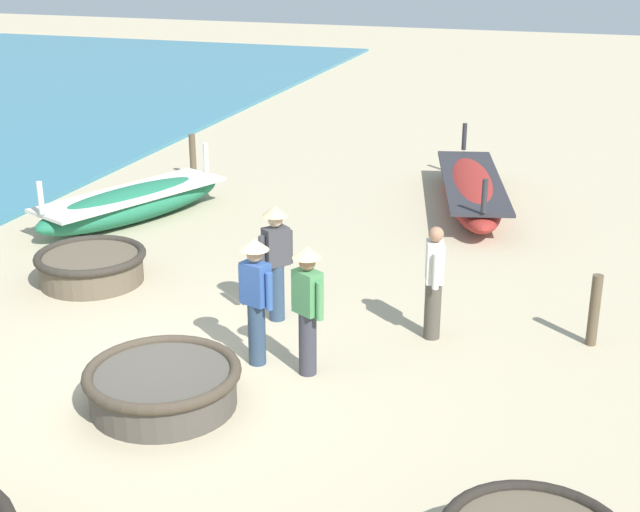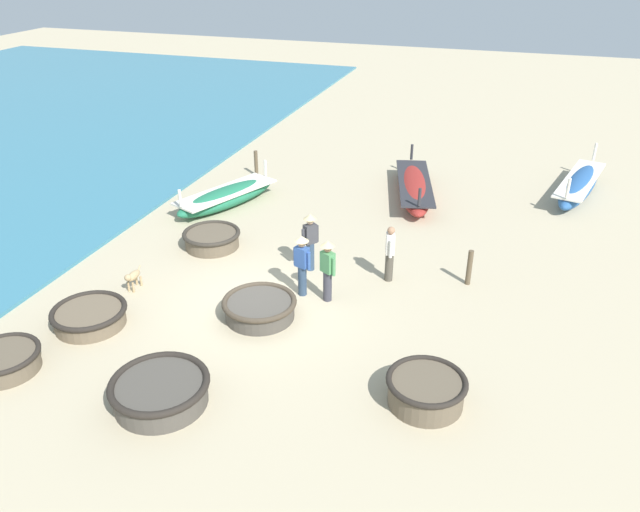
{
  "view_description": "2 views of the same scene",
  "coord_description": "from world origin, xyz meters",
  "px_view_note": "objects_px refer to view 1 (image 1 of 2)",
  "views": [
    {
      "loc": [
        4.73,
        -8.56,
        5.21
      ],
      "look_at": [
        1.25,
        1.98,
        1.08
      ],
      "focal_mm": 50.0,
      "sensor_mm": 36.0,
      "label": 1
    },
    {
      "loc": [
        5.58,
        -12.19,
        8.34
      ],
      "look_at": [
        1.02,
        1.59,
        0.75
      ],
      "focal_mm": 35.0,
      "sensor_mm": 36.0,
      "label": 2
    }
  ],
  "objects_px": {
    "coracle_front_right": "(91,265)",
    "coracle_nearest": "(163,385)",
    "fisherman_standing_right": "(256,293)",
    "mooring_post_inland": "(594,310)",
    "long_boat_green_hull": "(472,190)",
    "long_boat_red_hull": "(132,203)",
    "fisherman_standing_left": "(276,255)",
    "fisherman_crouching": "(434,280)",
    "fisherman_by_coracle": "(307,302)",
    "mooring_post_mid_beach": "(193,156)"
  },
  "relations": [
    {
      "from": "coracle_front_right",
      "to": "coracle_nearest",
      "type": "relative_size",
      "value": 0.94
    },
    {
      "from": "fisherman_standing_right",
      "to": "mooring_post_inland",
      "type": "height_order",
      "value": "fisherman_standing_right"
    },
    {
      "from": "long_boat_green_hull",
      "to": "long_boat_red_hull",
      "type": "height_order",
      "value": "long_boat_green_hull"
    },
    {
      "from": "coracle_nearest",
      "to": "long_boat_red_hull",
      "type": "distance_m",
      "value": 7.1
    },
    {
      "from": "coracle_nearest",
      "to": "fisherman_standing_left",
      "type": "relative_size",
      "value": 1.08
    },
    {
      "from": "coracle_nearest",
      "to": "long_boat_green_hull",
      "type": "relative_size",
      "value": 0.36
    },
    {
      "from": "long_boat_red_hull",
      "to": "fisherman_standing_right",
      "type": "height_order",
      "value": "fisherman_standing_right"
    },
    {
      "from": "long_boat_green_hull",
      "to": "fisherman_standing_left",
      "type": "xyz_separation_m",
      "value": [
        -1.71,
        -6.2,
        0.61
      ]
    },
    {
      "from": "fisherman_crouching",
      "to": "mooring_post_inland",
      "type": "xyz_separation_m",
      "value": [
        2.05,
        0.45,
        -0.34
      ]
    },
    {
      "from": "fisherman_standing_right",
      "to": "fisherman_crouching",
      "type": "bearing_deg",
      "value": 36.42
    },
    {
      "from": "long_boat_green_hull",
      "to": "fisherman_crouching",
      "type": "distance_m",
      "value": 6.14
    },
    {
      "from": "long_boat_green_hull",
      "to": "fisherman_standing_left",
      "type": "distance_m",
      "value": 6.46
    },
    {
      "from": "long_boat_green_hull",
      "to": "long_boat_red_hull",
      "type": "bearing_deg",
      "value": -154.11
    },
    {
      "from": "fisherman_standing_left",
      "to": "fisherman_crouching",
      "type": "xyz_separation_m",
      "value": [
        2.18,
        0.1,
        -0.12
      ]
    },
    {
      "from": "coracle_front_right",
      "to": "fisherman_crouching",
      "type": "distance_m",
      "value": 5.45
    },
    {
      "from": "coracle_nearest",
      "to": "long_boat_green_hull",
      "type": "bearing_deg",
      "value": 76.71
    },
    {
      "from": "long_boat_red_hull",
      "to": "fisherman_standing_right",
      "type": "distance_m",
      "value": 6.46
    },
    {
      "from": "long_boat_red_hull",
      "to": "fisherman_by_coracle",
      "type": "distance_m",
      "value": 6.99
    },
    {
      "from": "fisherman_crouching",
      "to": "long_boat_red_hull",
      "type": "bearing_deg",
      "value": 152.95
    },
    {
      "from": "mooring_post_inland",
      "to": "fisherman_by_coracle",
      "type": "bearing_deg",
      "value": -149.47
    },
    {
      "from": "long_boat_green_hull",
      "to": "long_boat_red_hull",
      "type": "relative_size",
      "value": 1.2
    },
    {
      "from": "fisherman_by_coracle",
      "to": "fisherman_crouching",
      "type": "xyz_separation_m",
      "value": [
        1.25,
        1.49,
        -0.12
      ]
    },
    {
      "from": "fisherman_standing_left",
      "to": "mooring_post_inland",
      "type": "relative_size",
      "value": 1.7
    },
    {
      "from": "coracle_front_right",
      "to": "long_boat_red_hull",
      "type": "xyz_separation_m",
      "value": [
        -0.94,
        2.94,
        0.06
      ]
    },
    {
      "from": "fisherman_standing_left",
      "to": "fisherman_by_coracle",
      "type": "height_order",
      "value": "same"
    },
    {
      "from": "fisherman_standing_left",
      "to": "fisherman_by_coracle",
      "type": "xyz_separation_m",
      "value": [
        0.94,
        -1.39,
        0.0
      ]
    },
    {
      "from": "long_boat_red_hull",
      "to": "coracle_nearest",
      "type": "bearing_deg",
      "value": -57.7
    },
    {
      "from": "mooring_post_inland",
      "to": "mooring_post_mid_beach",
      "type": "distance_m",
      "value": 10.44
    },
    {
      "from": "coracle_front_right",
      "to": "fisherman_by_coracle",
      "type": "distance_m",
      "value": 4.59
    },
    {
      "from": "fisherman_by_coracle",
      "to": "fisherman_crouching",
      "type": "distance_m",
      "value": 1.94
    },
    {
      "from": "coracle_front_right",
      "to": "coracle_nearest",
      "type": "height_order",
      "value": "coracle_front_right"
    },
    {
      "from": "coracle_front_right",
      "to": "fisherman_standing_left",
      "type": "relative_size",
      "value": 1.02
    },
    {
      "from": "mooring_post_inland",
      "to": "fisherman_crouching",
      "type": "bearing_deg",
      "value": -167.49
    },
    {
      "from": "coracle_nearest",
      "to": "fisherman_crouching",
      "type": "distance_m",
      "value": 3.81
    },
    {
      "from": "fisherman_standing_left",
      "to": "fisherman_crouching",
      "type": "bearing_deg",
      "value": 2.62
    },
    {
      "from": "coracle_front_right",
      "to": "fisherman_standing_right",
      "type": "xyz_separation_m",
      "value": [
        3.47,
        -1.74,
        0.68
      ]
    },
    {
      "from": "fisherman_by_coracle",
      "to": "fisherman_standing_right",
      "type": "distance_m",
      "value": 0.7
    },
    {
      "from": "fisherman_crouching",
      "to": "fisherman_standing_right",
      "type": "relative_size",
      "value": 0.94
    },
    {
      "from": "long_boat_red_hull",
      "to": "fisherman_standing_left",
      "type": "relative_size",
      "value": 2.51
    },
    {
      "from": "mooring_post_mid_beach",
      "to": "long_boat_green_hull",
      "type": "bearing_deg",
      "value": -1.98
    },
    {
      "from": "fisherman_by_coracle",
      "to": "mooring_post_inland",
      "type": "height_order",
      "value": "fisherman_by_coracle"
    },
    {
      "from": "long_boat_red_hull",
      "to": "mooring_post_inland",
      "type": "distance_m",
      "value": 8.85
    },
    {
      "from": "long_boat_green_hull",
      "to": "mooring_post_inland",
      "type": "height_order",
      "value": "long_boat_green_hull"
    },
    {
      "from": "coracle_front_right",
      "to": "fisherman_by_coracle",
      "type": "relative_size",
      "value": 1.02
    },
    {
      "from": "fisherman_crouching",
      "to": "mooring_post_mid_beach",
      "type": "bearing_deg",
      "value": 136.22
    },
    {
      "from": "coracle_front_right",
      "to": "mooring_post_inland",
      "type": "distance_m",
      "value": 7.46
    },
    {
      "from": "coracle_nearest",
      "to": "mooring_post_inland",
      "type": "distance_m",
      "value": 5.62
    },
    {
      "from": "mooring_post_inland",
      "to": "fisherman_standing_right",
      "type": "bearing_deg",
      "value": -154.69
    },
    {
      "from": "long_boat_green_hull",
      "to": "coracle_front_right",
      "type": "bearing_deg",
      "value": -130.45
    },
    {
      "from": "coracle_nearest",
      "to": "fisherman_standing_right",
      "type": "height_order",
      "value": "fisherman_standing_right"
    }
  ]
}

